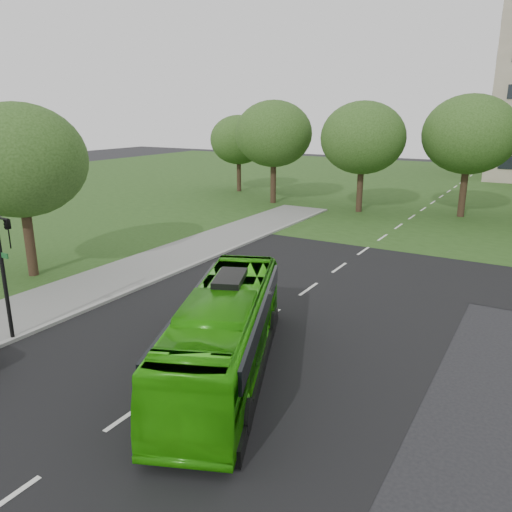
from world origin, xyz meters
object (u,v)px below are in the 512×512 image
(tree_park_c, at_px, (470,135))
(bus, at_px, (225,333))
(tree_park_a, at_px, (274,134))
(tree_park_b, at_px, (363,138))
(tree_park_f, at_px, (239,140))
(tree_side_near, at_px, (19,161))
(traffic_light, at_px, (4,263))

(tree_park_c, distance_m, bus, 31.47)
(tree_park_a, distance_m, tree_park_c, 16.50)
(tree_park_b, relative_size, tree_park_f, 1.15)
(tree_park_a, height_order, tree_side_near, tree_park_a)
(tree_side_near, bearing_deg, tree_park_a, 89.15)
(tree_park_a, relative_size, traffic_light, 1.78)
(tree_park_b, xyz_separation_m, traffic_light, (-2.50, -30.80, -3.11))
(tree_park_c, height_order, traffic_light, tree_park_c)
(tree_park_b, distance_m, traffic_light, 31.05)
(bus, bearing_deg, tree_park_f, 99.24)
(tree_park_c, bearing_deg, tree_park_a, -172.63)
(tree_park_a, relative_size, tree_side_near, 1.06)
(tree_park_a, distance_m, tree_side_near, 25.52)
(tree_side_near, bearing_deg, traffic_light, -40.49)
(tree_park_a, distance_m, traffic_light, 31.67)
(traffic_light, bearing_deg, tree_park_b, 87.05)
(bus, bearing_deg, traffic_light, 172.02)
(traffic_light, bearing_deg, tree_side_near, 141.20)
(tree_park_a, xyz_separation_m, traffic_light, (5.97, -30.94, -3.26))
(tree_park_c, bearing_deg, bus, -94.35)
(tree_park_a, relative_size, tree_park_c, 0.97)
(bus, bearing_deg, tree_park_b, 78.37)
(tree_park_b, height_order, traffic_light, tree_park_b)
(tree_side_near, relative_size, traffic_light, 1.67)
(traffic_light, bearing_deg, tree_park_c, 74.24)
(tree_park_a, bearing_deg, traffic_light, -79.08)
(bus, distance_m, traffic_light, 8.47)
(tree_park_f, distance_m, traffic_light, 37.57)
(tree_park_a, xyz_separation_m, bus, (14.00, -28.85, -4.91))
(tree_park_c, relative_size, traffic_light, 1.84)
(tree_park_a, height_order, tree_park_c, tree_park_c)
(tree_park_b, relative_size, tree_park_c, 0.95)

